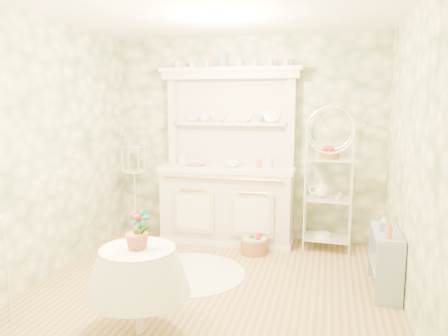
% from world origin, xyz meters
% --- Properties ---
extents(floor, '(3.60, 3.60, 0.00)m').
position_xyz_m(floor, '(0.00, 0.00, 0.00)').
color(floor, tan).
rests_on(floor, ground).
extents(ceiling, '(3.60, 3.60, 0.00)m').
position_xyz_m(ceiling, '(0.00, 0.00, 2.70)').
color(ceiling, white).
rests_on(ceiling, floor).
extents(wall_left, '(3.60, 3.60, 0.00)m').
position_xyz_m(wall_left, '(-1.80, 0.00, 1.35)').
color(wall_left, '#F6EBCC').
rests_on(wall_left, floor).
extents(wall_right, '(3.60, 3.60, 0.00)m').
position_xyz_m(wall_right, '(1.80, 0.00, 1.35)').
color(wall_right, '#F6EBCC').
rests_on(wall_right, floor).
extents(wall_back, '(3.60, 3.60, 0.00)m').
position_xyz_m(wall_back, '(0.00, 1.80, 1.35)').
color(wall_back, '#F6EBCC').
rests_on(wall_back, floor).
extents(wall_front, '(3.60, 3.60, 0.00)m').
position_xyz_m(wall_front, '(0.00, -1.80, 1.35)').
color(wall_front, '#F6EBCC').
rests_on(wall_front, floor).
extents(kitchen_dresser, '(1.87, 0.61, 2.29)m').
position_xyz_m(kitchen_dresser, '(-0.20, 1.52, 1.15)').
color(kitchen_dresser, silver).
rests_on(kitchen_dresser, floor).
extents(bakers_rack, '(0.61, 0.46, 1.87)m').
position_xyz_m(bakers_rack, '(1.09, 1.49, 0.93)').
color(bakers_rack, white).
rests_on(bakers_rack, floor).
extents(side_shelf, '(0.29, 0.67, 0.56)m').
position_xyz_m(side_shelf, '(1.66, 0.36, 0.28)').
color(side_shelf, '#94A2B7').
rests_on(side_shelf, floor).
extents(round_table, '(0.72, 0.72, 0.76)m').
position_xyz_m(round_table, '(-0.35, -0.94, 0.38)').
color(round_table, white).
rests_on(round_table, floor).
extents(birdcage_stand, '(0.33, 0.33, 1.36)m').
position_xyz_m(birdcage_stand, '(-1.50, 1.46, 0.68)').
color(birdcage_stand, white).
rests_on(birdcage_stand, floor).
extents(floor_basket, '(0.42, 0.42, 0.25)m').
position_xyz_m(floor_basket, '(0.24, 1.12, 0.12)').
color(floor_basket, '#926138').
rests_on(floor_basket, floor).
extents(lace_rug, '(1.52, 1.52, 0.01)m').
position_xyz_m(lace_rug, '(-0.35, 0.32, 0.01)').
color(lace_rug, white).
rests_on(lace_rug, floor).
extents(bowl_floral, '(0.29, 0.29, 0.07)m').
position_xyz_m(bowl_floral, '(-0.62, 1.50, 1.02)').
color(bowl_floral, white).
rests_on(bowl_floral, kitchen_dresser).
extents(bowl_white, '(0.24, 0.24, 0.07)m').
position_xyz_m(bowl_white, '(-0.13, 1.51, 1.02)').
color(bowl_white, white).
rests_on(bowl_white, kitchen_dresser).
extents(cup_left, '(0.17, 0.17, 0.11)m').
position_xyz_m(cup_left, '(-0.56, 1.68, 1.61)').
color(cup_left, white).
rests_on(cup_left, kitchen_dresser).
extents(cup_right, '(0.12, 0.12, 0.09)m').
position_xyz_m(cup_right, '(0.19, 1.68, 1.61)').
color(cup_right, white).
rests_on(cup_right, kitchen_dresser).
extents(potted_geranium, '(0.18, 0.15, 0.31)m').
position_xyz_m(potted_geranium, '(-0.32, -0.93, 0.85)').
color(potted_geranium, '#3F7238').
rests_on(potted_geranium, round_table).
extents(bottle_amber, '(0.08, 0.08, 0.17)m').
position_xyz_m(bottle_amber, '(1.65, 0.13, 0.68)').
color(bottle_amber, '#C87146').
rests_on(bottle_amber, side_shelf).
extents(bottle_blue, '(0.06, 0.06, 0.11)m').
position_xyz_m(bottle_blue, '(1.61, 0.34, 0.65)').
color(bottle_blue, '#749EBA').
rests_on(bottle_blue, side_shelf).
extents(bottle_glass, '(0.08, 0.08, 0.10)m').
position_xyz_m(bottle_glass, '(1.65, 0.56, 0.65)').
color(bottle_glass, silver).
rests_on(bottle_glass, side_shelf).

